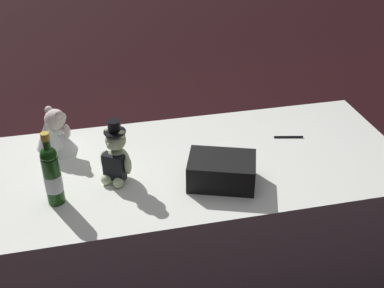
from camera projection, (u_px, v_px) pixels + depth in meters
The scene contains 7 objects.
ground_plane at pixel (192, 274), 2.66m from camera, with size 12.00×12.00×0.00m, color black.
reception_table at pixel (192, 222), 2.47m from camera, with size 2.02×0.87×0.74m, color white.
teddy_bear_groom at pixel (116, 157), 2.09m from camera, with size 0.14×0.14×0.29m.
teddy_bear_bride at pixel (55, 134), 2.29m from camera, with size 0.22×0.22×0.23m.
champagne_bottle at pixel (52, 174), 1.95m from camera, with size 0.07×0.07×0.33m.
signing_pen at pixel (287, 137), 2.46m from camera, with size 0.15×0.04×0.01m.
gift_case_black at pixel (222, 171), 2.10m from camera, with size 0.34×0.28×0.12m.
Camera 1 is at (-0.42, -1.84, 2.01)m, focal length 45.44 mm.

